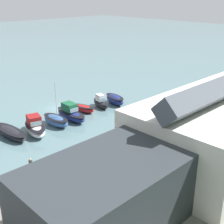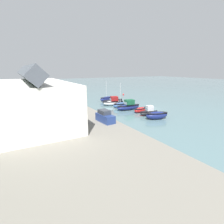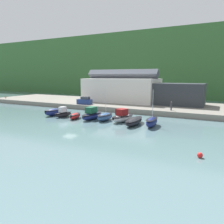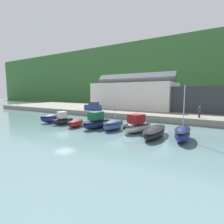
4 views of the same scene
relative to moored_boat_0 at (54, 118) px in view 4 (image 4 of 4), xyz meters
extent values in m
plane|color=slate|center=(8.84, -5.56, -0.88)|extent=(320.00, 320.00, 0.00)
cube|color=#386633|center=(8.84, 83.33, 13.17)|extent=(240.00, 66.45, 28.09)
cube|color=gray|center=(8.84, 21.09, -0.24)|extent=(95.28, 21.57, 1.27)
cube|color=silver|center=(6.43, 23.87, 3.98)|extent=(22.64, 12.12, 7.16)
cube|color=#515660|center=(6.43, 23.87, 8.98)|extent=(23.09, 2.84, 2.84)
cube|color=#2D3338|center=(22.02, 23.24, 3.37)|extent=(17.67, 8.31, 5.95)
cube|color=slate|center=(22.02, 19.15, 3.37)|extent=(16.79, 0.10, 3.57)
ellipsoid|color=navy|center=(0.00, 0.01, -0.04)|extent=(3.21, 5.28, 1.67)
ellipsoid|color=black|center=(0.00, 0.01, 0.54)|extent=(3.31, 5.40, 0.12)
cube|color=black|center=(-0.57, -2.26, 0.29)|extent=(0.42, 0.36, 0.56)
ellipsoid|color=black|center=(3.09, -0.44, -0.29)|extent=(2.41, 4.52, 1.17)
ellipsoid|color=black|center=(3.09, -0.44, 0.12)|extent=(2.49, 4.62, 0.12)
cube|color=silver|center=(3.04, -0.65, 0.89)|extent=(1.42, 1.72, 1.19)
cube|color=#8CA5B2|center=(3.24, 0.23, 0.71)|extent=(0.99, 0.32, 0.60)
cube|color=black|center=(2.62, -2.43, -0.06)|extent=(0.41, 0.35, 0.56)
ellipsoid|color=red|center=(6.67, -0.91, -0.28)|extent=(2.58, 4.58, 1.20)
ellipsoid|color=black|center=(6.67, -0.91, 0.15)|extent=(2.66, 4.68, 0.12)
cube|color=black|center=(7.11, -2.91, -0.03)|extent=(0.41, 0.35, 0.56)
ellipsoid|color=navy|center=(10.30, 0.34, -0.14)|extent=(2.47, 6.75, 1.46)
ellipsoid|color=black|center=(10.30, 0.34, 0.37)|extent=(2.56, 6.89, 0.12)
cube|color=#195638|center=(10.29, 0.01, 1.22)|extent=(1.75, 2.40, 1.27)
cube|color=#8CA5B2|center=(10.34, 1.32, 1.03)|extent=(1.50, 0.16, 0.63)
cube|color=black|center=(10.18, -2.83, 0.15)|extent=(0.37, 0.29, 0.56)
ellipsoid|color=#33568E|center=(13.38, 0.57, -0.11)|extent=(2.37, 5.26, 1.52)
ellipsoid|color=black|center=(13.38, 0.57, 0.42)|extent=(2.46, 5.36, 0.12)
cylinder|color=silver|center=(13.36, 0.96, 3.38)|extent=(0.10, 0.10, 5.46)
ellipsoid|color=silver|center=(17.26, 0.95, -0.15)|extent=(3.96, 6.33, 1.44)
ellipsoid|color=black|center=(17.26, 0.95, 0.35)|extent=(4.09, 6.47, 0.12)
cube|color=maroon|center=(17.18, 0.67, 1.20)|extent=(2.30, 2.49, 1.26)
cube|color=#8CA5B2|center=(17.52, 1.80, 1.01)|extent=(1.57, 0.55, 0.63)
cube|color=black|center=(16.47, -1.73, 0.14)|extent=(0.42, 0.37, 0.56)
ellipsoid|color=black|center=(20.34, -0.54, -0.24)|extent=(2.31, 7.19, 1.27)
ellipsoid|color=black|center=(20.34, -0.54, 0.20)|extent=(2.40, 7.34, 0.12)
cube|color=black|center=(20.46, -3.92, 0.01)|extent=(0.37, 0.29, 0.56)
ellipsoid|color=navy|center=(23.82, -0.55, -0.03)|extent=(2.05, 5.44, 1.69)
ellipsoid|color=black|center=(23.82, -0.55, 0.56)|extent=(2.12, 5.55, 0.12)
cylinder|color=silver|center=(23.79, -0.16, 3.37)|extent=(0.10, 0.10, 5.12)
cube|color=navy|center=(0.04, 12.52, 1.10)|extent=(4.31, 2.08, 1.40)
cube|color=#333842|center=(0.36, 12.54, 2.18)|extent=(2.41, 1.68, 0.76)
cylinder|color=#232838|center=(24.53, 12.35, 0.82)|extent=(0.32, 0.32, 0.85)
cylinder|color=#333338|center=(24.53, 12.35, 1.77)|extent=(0.40, 0.40, 1.05)
sphere|color=tan|center=(24.53, 12.35, 2.42)|extent=(0.24, 0.24, 0.24)
cylinder|color=brown|center=(-34.39, 13.08, 0.54)|extent=(0.12, 0.12, 0.28)
ellipsoid|color=brown|center=(-34.39, 13.08, 0.86)|extent=(0.85, 0.51, 0.36)
sphere|color=brown|center=(-34.04, 13.17, 0.97)|extent=(0.22, 0.22, 0.22)
camera|label=1|loc=(38.10, 38.25, 18.59)|focal=50.00mm
camera|label=2|loc=(-27.03, 26.40, 9.78)|focal=28.00mm
camera|label=3|loc=(35.25, -38.86, 8.38)|focal=35.00mm
camera|label=4|loc=(27.30, -22.90, 5.09)|focal=28.00mm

